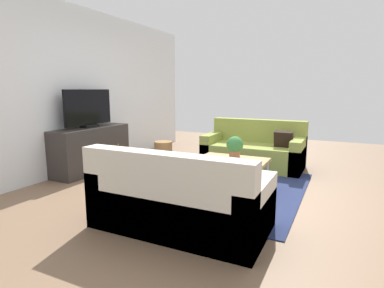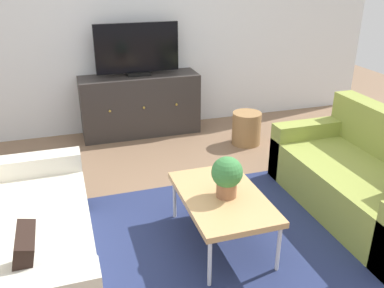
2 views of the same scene
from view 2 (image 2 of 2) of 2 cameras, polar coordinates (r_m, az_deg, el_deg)
name	(u,v)px [view 2 (image 2 of 2)]	position (r m, az deg, el deg)	size (l,w,h in m)	color
ground_plane	(209,231)	(3.45, 2.28, -11.85)	(10.00, 10.00, 0.00)	#84664C
wall_back	(139,21)	(5.32, -7.22, 16.40)	(6.40, 0.12, 2.70)	white
area_rug	(215,242)	(3.33, 3.18, -13.18)	(2.50, 1.90, 0.01)	navy
couch_left_side	(12,245)	(3.10, -23.45, -12.54)	(0.87, 1.69, 0.82)	beige
couch_right_side	(371,182)	(3.90, 23.24, -4.74)	(0.87, 1.69, 0.82)	olive
coffee_table	(222,199)	(3.13, 4.16, -7.45)	(0.58, 0.94, 0.42)	tan
potted_plant	(227,175)	(3.02, 4.80, -4.27)	(0.23, 0.23, 0.31)	#936042
tv_console	(140,105)	(5.24, -7.08, 5.33)	(1.44, 0.47, 0.74)	#332D2B
flat_screen_tv	(137,50)	(5.09, -7.52, 12.69)	(1.00, 0.16, 0.62)	black
wicker_basket	(246,128)	(4.99, 7.46, 2.15)	(0.34, 0.34, 0.39)	#9E7547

